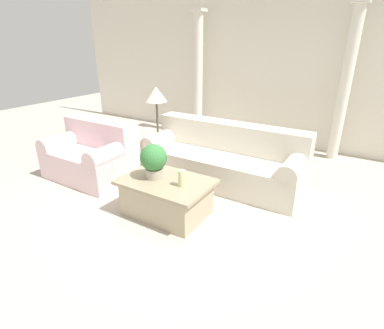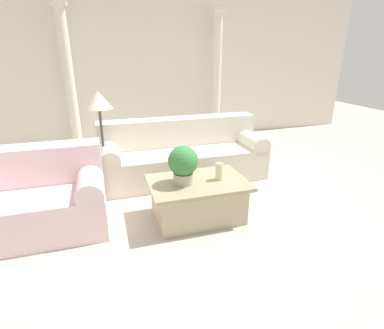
{
  "view_description": "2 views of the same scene",
  "coord_description": "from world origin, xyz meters",
  "px_view_note": "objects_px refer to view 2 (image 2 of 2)",
  "views": [
    {
      "loc": [
        2.04,
        -2.99,
        2.06
      ],
      "look_at": [
        0.24,
        -0.09,
        0.63
      ],
      "focal_mm": 28.0,
      "sensor_mm": 36.0,
      "label": 1
    },
    {
      "loc": [
        -0.95,
        -3.31,
        1.85
      ],
      "look_at": [
        0.08,
        0.03,
        0.53
      ],
      "focal_mm": 28.0,
      "sensor_mm": 36.0,
      "label": 2
    }
  ],
  "objects_px": {
    "loveseat": "(40,198)",
    "floor_lamp": "(99,108)",
    "sofa_long": "(182,155)",
    "coffee_table": "(198,199)",
    "potted_plant": "(183,163)"
  },
  "relations": [
    {
      "from": "sofa_long",
      "to": "coffee_table",
      "type": "bearing_deg",
      "value": -97.38
    },
    {
      "from": "sofa_long",
      "to": "coffee_table",
      "type": "distance_m",
      "value": 1.27
    },
    {
      "from": "sofa_long",
      "to": "floor_lamp",
      "type": "relative_size",
      "value": 1.78
    },
    {
      "from": "sofa_long",
      "to": "floor_lamp",
      "type": "height_order",
      "value": "floor_lamp"
    },
    {
      "from": "coffee_table",
      "to": "floor_lamp",
      "type": "relative_size",
      "value": 0.81
    },
    {
      "from": "sofa_long",
      "to": "floor_lamp",
      "type": "bearing_deg",
      "value": -173.5
    },
    {
      "from": "sofa_long",
      "to": "potted_plant",
      "type": "relative_size",
      "value": 5.67
    },
    {
      "from": "coffee_table",
      "to": "potted_plant",
      "type": "distance_m",
      "value": 0.5
    },
    {
      "from": "sofa_long",
      "to": "loveseat",
      "type": "distance_m",
      "value": 2.09
    },
    {
      "from": "floor_lamp",
      "to": "loveseat",
      "type": "bearing_deg",
      "value": -130.88
    },
    {
      "from": "coffee_table",
      "to": "sofa_long",
      "type": "bearing_deg",
      "value": 82.62
    },
    {
      "from": "floor_lamp",
      "to": "potted_plant",
      "type": "bearing_deg",
      "value": -54.12
    },
    {
      "from": "coffee_table",
      "to": "floor_lamp",
      "type": "height_order",
      "value": "floor_lamp"
    },
    {
      "from": "loveseat",
      "to": "floor_lamp",
      "type": "bearing_deg",
      "value": 49.12
    },
    {
      "from": "sofa_long",
      "to": "floor_lamp",
      "type": "distance_m",
      "value": 1.41
    }
  ]
}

